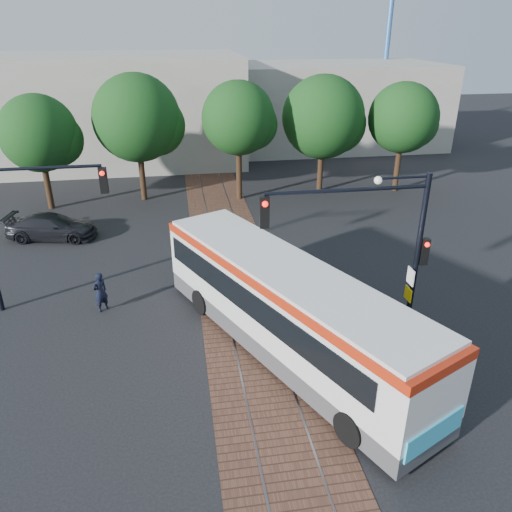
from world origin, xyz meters
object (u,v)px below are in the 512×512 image
object	(u,v)px
traffic_island	(398,340)
officer	(100,292)
city_bus	(286,305)
signal_pole_left	(13,216)
signal_pole_main	(383,239)
parked_car	(52,227)

from	to	relation	value
traffic_island	officer	bearing A→B (deg)	157.91
city_bus	officer	size ratio (longest dim) A/B	7.26
traffic_island	signal_pole_left	world-z (taller)	signal_pole_left
city_bus	signal_pole_main	size ratio (longest dim) A/B	1.98
officer	parked_car	xyz separation A→B (m)	(-3.37, 7.81, -0.16)
officer	signal_pole_left	bearing A→B (deg)	-55.27
signal_pole_main	signal_pole_left	size ratio (longest dim) A/B	1.00
traffic_island	parked_car	distance (m)	18.28
city_bus	parked_car	size ratio (longest dim) A/B	2.62
signal_pole_main	officer	bearing A→B (deg)	156.37
city_bus	traffic_island	distance (m)	4.19
signal_pole_left	officer	world-z (taller)	signal_pole_left
parked_car	officer	bearing A→B (deg)	-146.58
traffic_island	officer	size ratio (longest dim) A/B	3.18
signal_pole_left	parked_car	bearing A→B (deg)	94.66
city_bus	parked_car	bearing A→B (deg)	105.01
signal_pole_main	officer	distance (m)	10.84
city_bus	signal_pole_left	bearing A→B (deg)	129.21
traffic_island	city_bus	bearing A→B (deg)	172.13
traffic_island	signal_pole_main	bearing A→B (deg)	174.64
city_bus	signal_pole_left	distance (m)	10.47
traffic_island	officer	world-z (taller)	officer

